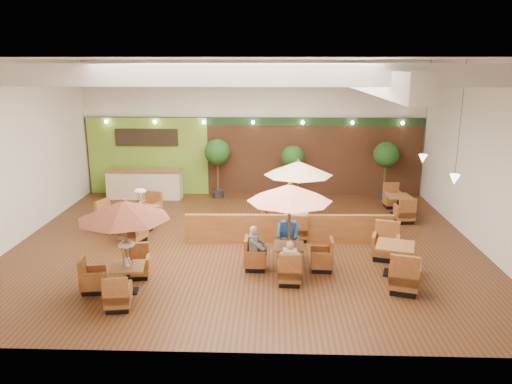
{
  "coord_description": "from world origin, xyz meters",
  "views": [
    {
      "loc": [
        0.81,
        -14.48,
        5.43
      ],
      "look_at": [
        0.3,
        0.5,
        1.5
      ],
      "focal_mm": 35.0,
      "sensor_mm": 36.0,
      "label": 1
    }
  ],
  "objects_px": {
    "table_3": "(133,218)",
    "diner_2": "(256,243)",
    "diner_3": "(299,218)",
    "topiary_0": "(217,154)",
    "diner_4": "(299,217)",
    "booth_divider": "(289,228)",
    "table_1": "(289,210)",
    "table_5": "(398,205)",
    "diner_1": "(288,231)",
    "service_counter": "(145,184)",
    "topiary_1": "(293,159)",
    "table_4": "(394,260)",
    "table_0": "(123,225)",
    "topiary_2": "(386,157)",
    "diner_0": "(290,257)",
    "table_2": "(296,180)"
  },
  "relations": [
    {
      "from": "table_4",
      "to": "table_0",
      "type": "bearing_deg",
      "value": -151.94
    },
    {
      "from": "service_counter",
      "to": "diner_4",
      "type": "relative_size",
      "value": 3.66
    },
    {
      "from": "service_counter",
      "to": "table_2",
      "type": "relative_size",
      "value": 1.24
    },
    {
      "from": "booth_divider",
      "to": "table_1",
      "type": "xyz_separation_m",
      "value": [
        -0.07,
        -2.13,
        1.23
      ]
    },
    {
      "from": "topiary_2",
      "to": "diner_2",
      "type": "xyz_separation_m",
      "value": [
        -4.97,
        -7.31,
        -1.0
      ]
    },
    {
      "from": "table_3",
      "to": "table_5",
      "type": "bearing_deg",
      "value": 33.83
    },
    {
      "from": "table_0",
      "to": "table_5",
      "type": "bearing_deg",
      "value": 30.4
    },
    {
      "from": "service_counter",
      "to": "diner_4",
      "type": "bearing_deg",
      "value": -38.56
    },
    {
      "from": "topiary_0",
      "to": "diner_3",
      "type": "relative_size",
      "value": 3.39
    },
    {
      "from": "service_counter",
      "to": "table_5",
      "type": "bearing_deg",
      "value": -11.36
    },
    {
      "from": "table_1",
      "to": "table_4",
      "type": "bearing_deg",
      "value": -2.3
    },
    {
      "from": "booth_divider",
      "to": "topiary_1",
      "type": "height_order",
      "value": "topiary_1"
    },
    {
      "from": "table_2",
      "to": "table_4",
      "type": "distance_m",
      "value": 4.37
    },
    {
      "from": "diner_3",
      "to": "diner_4",
      "type": "height_order",
      "value": "diner_4"
    },
    {
      "from": "table_3",
      "to": "diner_2",
      "type": "bearing_deg",
      "value": -15.3
    },
    {
      "from": "table_5",
      "to": "diner_2",
      "type": "distance_m",
      "value": 7.2
    },
    {
      "from": "topiary_1",
      "to": "diner_1",
      "type": "height_order",
      "value": "topiary_1"
    },
    {
      "from": "table_2",
      "to": "service_counter",
      "type": "bearing_deg",
      "value": 148.6
    },
    {
      "from": "booth_divider",
      "to": "table_4",
      "type": "bearing_deg",
      "value": -42.22
    },
    {
      "from": "diner_3",
      "to": "diner_1",
      "type": "bearing_deg",
      "value": -102.9
    },
    {
      "from": "service_counter",
      "to": "topiary_1",
      "type": "bearing_deg",
      "value": 1.9
    },
    {
      "from": "topiary_0",
      "to": "table_5",
      "type": "bearing_deg",
      "value": -17.62
    },
    {
      "from": "diner_2",
      "to": "diner_3",
      "type": "xyz_separation_m",
      "value": [
        1.26,
        2.3,
        -0.02
      ]
    },
    {
      "from": "booth_divider",
      "to": "diner_2",
      "type": "bearing_deg",
      "value": -115.47
    },
    {
      "from": "table_0",
      "to": "topiary_2",
      "type": "relative_size",
      "value": 1.01
    },
    {
      "from": "service_counter",
      "to": "booth_divider",
      "type": "bearing_deg",
      "value": -40.96
    },
    {
      "from": "booth_divider",
      "to": "diner_0",
      "type": "distance_m",
      "value": 3.03
    },
    {
      "from": "topiary_0",
      "to": "diner_2",
      "type": "distance_m",
      "value": 7.6
    },
    {
      "from": "service_counter",
      "to": "diner_3",
      "type": "bearing_deg",
      "value": -38.56
    },
    {
      "from": "diner_1",
      "to": "diner_2",
      "type": "relative_size",
      "value": 1.11
    },
    {
      "from": "table_1",
      "to": "diner_1",
      "type": "xyz_separation_m",
      "value": [
        -0.0,
        0.89,
        -0.89
      ]
    },
    {
      "from": "topiary_1",
      "to": "topiary_2",
      "type": "height_order",
      "value": "topiary_2"
    },
    {
      "from": "table_3",
      "to": "table_5",
      "type": "xyz_separation_m",
      "value": [
        9.15,
        2.16,
        -0.11
      ]
    },
    {
      "from": "table_1",
      "to": "table_5",
      "type": "relative_size",
      "value": 0.98
    },
    {
      "from": "diner_4",
      "to": "table_3",
      "type": "bearing_deg",
      "value": 176.31
    },
    {
      "from": "table_5",
      "to": "diner_2",
      "type": "height_order",
      "value": "diner_2"
    },
    {
      "from": "table_4",
      "to": "table_3",
      "type": "bearing_deg",
      "value": 175.02
    },
    {
      "from": "table_3",
      "to": "diner_3",
      "type": "bearing_deg",
      "value": 13.33
    },
    {
      "from": "topiary_1",
      "to": "booth_divider",
      "type": "bearing_deg",
      "value": -93.18
    },
    {
      "from": "table_4",
      "to": "topiary_2",
      "type": "xyz_separation_m",
      "value": [
        1.33,
        7.51,
        1.34
      ]
    },
    {
      "from": "topiary_2",
      "to": "diner_2",
      "type": "height_order",
      "value": "topiary_2"
    },
    {
      "from": "topiary_0",
      "to": "diner_4",
      "type": "height_order",
      "value": "topiary_0"
    },
    {
      "from": "table_5",
      "to": "topiary_1",
      "type": "distance_m",
      "value": 4.54
    },
    {
      "from": "table_3",
      "to": "diner_2",
      "type": "relative_size",
      "value": 3.84
    },
    {
      "from": "topiary_2",
      "to": "diner_1",
      "type": "xyz_separation_m",
      "value": [
        -4.08,
        -6.42,
        -0.97
      ]
    },
    {
      "from": "service_counter",
      "to": "table_1",
      "type": "distance_m",
      "value": 9.15
    },
    {
      "from": "table_5",
      "to": "table_1",
      "type": "bearing_deg",
      "value": -133.3
    },
    {
      "from": "booth_divider",
      "to": "table_0",
      "type": "bearing_deg",
      "value": -139.4
    },
    {
      "from": "booth_divider",
      "to": "diner_4",
      "type": "xyz_separation_m",
      "value": [
        0.3,
        0.17,
        0.32
      ]
    },
    {
      "from": "table_1",
      "to": "diner_1",
      "type": "bearing_deg",
      "value": 91.88
    }
  ]
}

